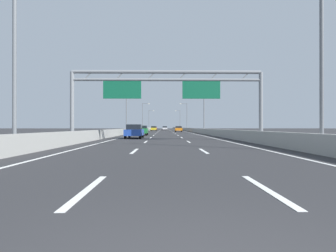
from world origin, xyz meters
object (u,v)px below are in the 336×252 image
sign_gantry (166,87)px  black_car (164,128)px  streetlamp_right_mid (203,106)px  streetlamp_right_far (186,115)px  streetlamp_left_near (19,44)px  yellow_car (154,128)px  streetlamp_left_far (143,115)px  streetlamp_right_distant (180,118)px  orange_car (178,129)px  streetlamp_right_near (317,45)px  streetlamp_left_distant (149,118)px  blue_car (134,131)px  streetlamp_left_mid (128,106)px  red_car (155,128)px  white_car (165,128)px  green_car (141,130)px

sign_gantry → black_car: sign_gantry is taller
streetlamp_right_mid → streetlamp_right_far: size_ratio=1.00×
streetlamp_right_mid → streetlamp_right_far: (0.00, 41.71, 0.00)m
streetlamp_left_near → yellow_car: size_ratio=2.24×
streetlamp_left_far → streetlamp_right_distant: (14.93, 41.71, 0.00)m
yellow_car → orange_car: bearing=-65.1°
sign_gantry → black_car: size_ratio=3.83×
streetlamp_right_near → streetlamp_right_far: bearing=90.0°
streetlamp_left_far → streetlamp_left_near: bearing=-90.0°
streetlamp_left_distant → blue_car: (3.95, -108.17, -4.63)m
streetlamp_left_mid → streetlamp_right_distant: size_ratio=1.00×
streetlamp_right_mid → red_car: size_ratio=2.11×
sign_gantry → streetlamp_left_distant: (-7.36, 113.92, 0.55)m
streetlamp_right_distant → black_car: (-7.58, -16.58, -4.62)m
sign_gantry → streetlamp_left_far: size_ratio=1.83×
sign_gantry → red_car: sign_gantry is taller
streetlamp_right_far → streetlamp_left_distant: same height
streetlamp_left_mid → blue_car: streetlamp_left_mid is taller
sign_gantry → streetlamp_right_mid: bearing=76.1°
white_car → orange_car: 34.90m
red_car → orange_car: size_ratio=1.09×
streetlamp_left_near → yellow_car: (3.93, 74.54, -4.64)m
green_car → red_car: green_car is taller
streetlamp_right_near → streetlamp_left_mid: (-14.93, 41.71, 0.00)m
orange_car → black_car: black_car is taller
green_car → yellow_car: size_ratio=1.00×
streetlamp_left_distant → streetlamp_right_distant: same height
sign_gantry → streetlamp_left_near: (-7.36, -11.20, 0.55)m
streetlamp_right_distant → orange_car: bearing=-93.4°
sign_gantry → streetlamp_left_far: (-7.36, 72.21, 0.55)m
streetlamp_left_distant → streetlamp_left_near: bearing=-90.0°
orange_car → blue_car: (-7.04, -42.40, 0.02)m
streetlamp_right_near → streetlamp_left_distant: (-14.93, 125.12, 0.00)m
streetlamp_right_distant → streetlamp_left_near: bearing=-96.8°
streetlamp_right_near → red_car: (-11.27, 93.53, -4.68)m
streetlamp_left_near → streetlamp_right_near: bearing=0.0°
streetlamp_right_near → streetlamp_left_mid: size_ratio=1.00×
green_car → orange_car: green_car is taller
green_car → yellow_car: bearing=89.8°
white_car → yellow_car: 19.87m
white_car → blue_car: blue_car is taller
streetlamp_left_mid → blue_car: bearing=-80.9°
black_car → green_car: bearing=-92.5°
streetlamp_left_distant → black_car: bearing=-66.1°
streetlamp_right_mid → green_car: bearing=-129.3°
sign_gantry → streetlamp_left_distant: bearing=93.7°
orange_car → green_car: bearing=-103.0°
white_car → streetlamp_right_mid: bearing=-82.0°
yellow_car → streetlamp_left_distant: bearing=94.4°
streetlamp_left_mid → yellow_car: streetlamp_left_mid is taller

